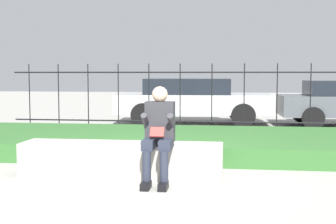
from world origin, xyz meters
TOP-DOWN VIEW (x-y plane):
  - ground_plane at (0.00, 0.00)m, footprint 60.00×60.00m
  - stone_bench at (-0.36, 0.00)m, footprint 2.83×0.58m
  - person_seated_reader at (0.22, -0.32)m, footprint 0.42×0.73m
  - grass_berm at (0.00, 2.28)m, footprint 10.05×3.17m
  - iron_fence at (-0.00, 4.39)m, footprint 8.05×0.03m
  - car_parked_center at (0.06, 7.03)m, footprint 4.44×2.18m

SIDE VIEW (x-z plane):
  - ground_plane at x=0.00m, z-range 0.00..0.00m
  - grass_berm at x=0.00m, z-range 0.00..0.31m
  - stone_bench at x=-0.36m, z-range -0.03..0.45m
  - person_seated_reader at x=0.22m, z-range 0.06..1.33m
  - car_parked_center at x=0.06m, z-range 0.06..1.36m
  - iron_fence at x=0.00m, z-range 0.04..1.72m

